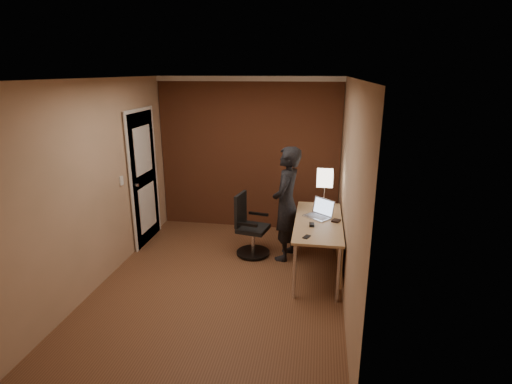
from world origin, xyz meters
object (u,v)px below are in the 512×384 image
desk_lamp (325,178)px  phone (307,237)px  wallet (336,221)px  person (286,204)px  desk (324,230)px  mouse (312,225)px  laptop (320,212)px  office_chair (249,229)px

desk_lamp → phone: size_ratio=4.65×
desk_lamp → wallet: (0.16, -0.56, -0.41)m
wallet → person: person is taller
phone → desk: bearing=92.9°
desk_lamp → mouse: 0.87m
phone → laptop: bearing=101.3°
desk → laptop: 0.26m
laptop → wallet: 0.26m
desk_lamp → mouse: bearing=-100.7°
mouse → wallet: size_ratio=0.91×
office_chair → person: bearing=-1.2°
desk → phone: 0.61m
desk → phone: (-0.20, -0.55, 0.13)m
laptop → office_chair: laptop is taller
desk_lamp → desk: bearing=-88.8°
phone → office_chair: office_chair is taller
desk → office_chair: size_ratio=1.68×
mouse → phone: size_ratio=0.87×
desk_lamp → laptop: 0.54m
wallet → desk_lamp: bearing=105.9°
desk → laptop: laptop is taller
laptop → person: size_ratio=0.26×
desk_lamp → office_chair: size_ratio=0.60×
laptop → wallet: size_ratio=3.81×
desk → office_chair: (-1.05, 0.39, -0.21)m
laptop → phone: size_ratio=3.65×
laptop → phone: laptop is taller
laptop → mouse: (-0.10, -0.36, -0.05)m
laptop → phone: 0.74m
person → laptop: bearing=76.7°
office_chair → person: (0.53, -0.01, 0.41)m
mouse → wallet: mouse is taller
desk → mouse: (-0.15, -0.19, 0.14)m
desk → wallet: wallet is taller
laptop → person: bearing=155.2°
laptop → desk: bearing=-71.6°
person → office_chair: bearing=-79.7°
phone → person: 0.99m
phone → office_chair: size_ratio=0.13×
mouse → person: size_ratio=0.06×
mouse → office_chair: (-0.89, 0.59, -0.35)m
desk_lamp → laptop: desk_lamp is taller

